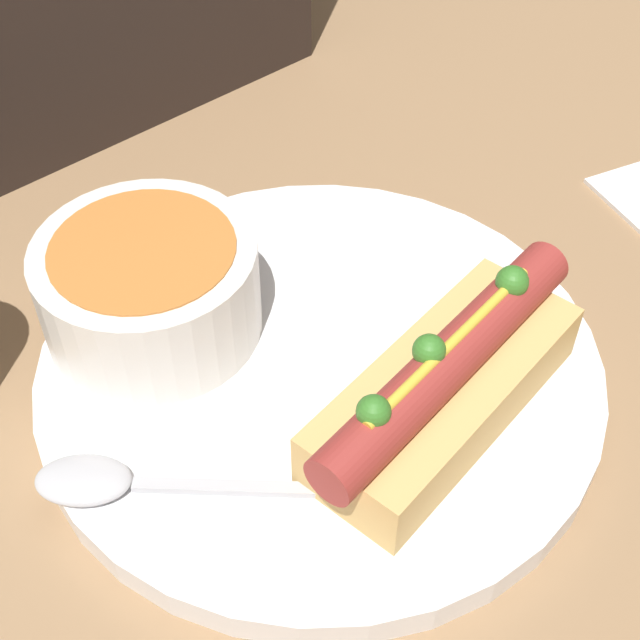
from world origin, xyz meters
TOP-DOWN VIEW (x-y plane):
  - ground_plane at (0.00, 0.00)m, footprint 4.00×4.00m
  - dinner_plate at (0.00, 0.00)m, footprint 0.29×0.29m
  - hot_dog at (0.02, -0.06)m, footprint 0.17×0.08m
  - soup_bowl at (-0.05, 0.07)m, footprint 0.11×0.11m
  - spoon at (-0.11, -0.00)m, footprint 0.14×0.13m

SIDE VIEW (x-z plane):
  - ground_plane at x=0.00m, z-range 0.00..0.00m
  - dinner_plate at x=0.00m, z-range 0.00..0.02m
  - spoon at x=-0.11m, z-range 0.02..0.03m
  - hot_dog at x=0.02m, z-range 0.01..0.07m
  - soup_bowl at x=-0.05m, z-range 0.02..0.07m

